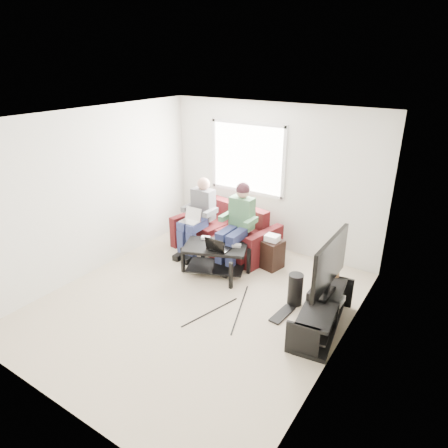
# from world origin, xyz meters

# --- Properties ---
(floor) EXTENTS (4.50, 4.50, 0.00)m
(floor) POSITION_xyz_m (0.00, 0.00, 0.00)
(floor) COLOR beige
(floor) RESTS_ON ground
(ceiling) EXTENTS (4.50, 4.50, 0.00)m
(ceiling) POSITION_xyz_m (0.00, 0.00, 2.60)
(ceiling) COLOR white
(ceiling) RESTS_ON wall_back
(wall_back) EXTENTS (4.50, 0.00, 4.50)m
(wall_back) POSITION_xyz_m (0.00, 2.25, 1.30)
(wall_back) COLOR silver
(wall_back) RESTS_ON floor
(wall_front) EXTENTS (4.50, 0.00, 4.50)m
(wall_front) POSITION_xyz_m (0.00, -2.25, 1.30)
(wall_front) COLOR silver
(wall_front) RESTS_ON floor
(wall_left) EXTENTS (0.00, 4.50, 4.50)m
(wall_left) POSITION_xyz_m (-2.00, 0.00, 1.30)
(wall_left) COLOR silver
(wall_left) RESTS_ON floor
(wall_right) EXTENTS (0.00, 4.50, 4.50)m
(wall_right) POSITION_xyz_m (2.00, 0.00, 1.30)
(wall_right) COLOR silver
(wall_right) RESTS_ON floor
(window) EXTENTS (1.48, 0.04, 1.28)m
(window) POSITION_xyz_m (-0.50, 2.23, 1.60)
(window) COLOR white
(window) RESTS_ON wall_back
(sofa) EXTENTS (1.90, 1.07, 0.82)m
(sofa) POSITION_xyz_m (-0.57, 1.65, 0.31)
(sofa) COLOR #4C1314
(sofa) RESTS_ON floor
(person_left) EXTENTS (0.40, 0.70, 1.34)m
(person_left) POSITION_xyz_m (-0.97, 1.35, 0.73)
(person_left) COLOR navy
(person_left) RESTS_ON sofa
(person_right) EXTENTS (0.40, 0.71, 1.38)m
(person_right) POSITION_xyz_m (-0.17, 1.37, 0.79)
(person_right) COLOR navy
(person_right) RESTS_ON sofa
(laptop_silver) EXTENTS (0.36, 0.28, 0.24)m
(laptop_silver) POSITION_xyz_m (-0.97, 1.13, 0.71)
(laptop_silver) COLOR silver
(laptop_silver) RESTS_ON person_left
(coffee_table) EXTENTS (1.14, 0.94, 0.49)m
(coffee_table) POSITION_xyz_m (-0.26, 0.86, 0.37)
(coffee_table) COLOR black
(coffee_table) RESTS_ON floor
(laptop_black) EXTENTS (0.39, 0.32, 0.24)m
(laptop_black) POSITION_xyz_m (-0.14, 0.78, 0.61)
(laptop_black) COLOR black
(laptop_black) RESTS_ON coffee_table
(controller_a) EXTENTS (0.16, 0.13, 0.04)m
(controller_a) POSITION_xyz_m (-0.54, 0.98, 0.51)
(controller_a) COLOR silver
(controller_a) RESTS_ON coffee_table
(controller_b) EXTENTS (0.16, 0.14, 0.04)m
(controller_b) POSITION_xyz_m (-0.36, 1.04, 0.51)
(controller_b) COLOR black
(controller_b) RESTS_ON coffee_table
(controller_c) EXTENTS (0.16, 0.14, 0.04)m
(controller_c) POSITION_xyz_m (0.04, 1.01, 0.51)
(controller_c) COLOR gray
(controller_c) RESTS_ON coffee_table
(tv_stand) EXTENTS (0.58, 1.38, 0.44)m
(tv_stand) POSITION_xyz_m (1.70, 0.42, 0.20)
(tv_stand) COLOR black
(tv_stand) RESTS_ON floor
(tv) EXTENTS (0.12, 1.10, 0.81)m
(tv) POSITION_xyz_m (1.70, 0.52, 0.90)
(tv) COLOR black
(tv) RESTS_ON tv_stand
(soundbar) EXTENTS (0.12, 0.50, 0.10)m
(soundbar) POSITION_xyz_m (1.58, 0.52, 0.49)
(soundbar) COLOR black
(soundbar) RESTS_ON tv_stand
(drink_cup) EXTENTS (0.08, 0.08, 0.12)m
(drink_cup) POSITION_xyz_m (1.65, 1.05, 0.50)
(drink_cup) COLOR #A77348
(drink_cup) RESTS_ON tv_stand
(console_white) EXTENTS (0.30, 0.22, 0.06)m
(console_white) POSITION_xyz_m (1.70, 0.02, 0.27)
(console_white) COLOR silver
(console_white) RESTS_ON tv_stand
(console_grey) EXTENTS (0.34, 0.26, 0.08)m
(console_grey) POSITION_xyz_m (1.70, 0.72, 0.28)
(console_grey) COLOR gray
(console_grey) RESTS_ON tv_stand
(console_black) EXTENTS (0.38, 0.30, 0.07)m
(console_black) POSITION_xyz_m (1.70, 0.37, 0.27)
(console_black) COLOR black
(console_black) RESTS_ON tv_stand
(subwoofer) EXTENTS (0.21, 0.21, 0.47)m
(subwoofer) POSITION_xyz_m (1.19, 0.74, 0.24)
(subwoofer) COLOR black
(subwoofer) RESTS_ON floor
(keyboard_floor) EXTENTS (0.20, 0.48, 0.03)m
(keyboard_floor) POSITION_xyz_m (1.16, 0.39, 0.01)
(keyboard_floor) COLOR black
(keyboard_floor) RESTS_ON floor
(end_table) EXTENTS (0.33, 0.33, 0.59)m
(end_table) POSITION_xyz_m (0.41, 1.52, 0.27)
(end_table) COLOR black
(end_table) RESTS_ON floor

